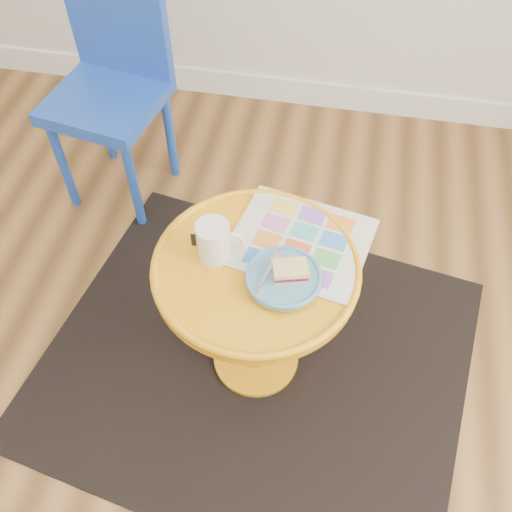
% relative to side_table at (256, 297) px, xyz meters
% --- Properties ---
extents(rug, '(1.47, 1.30, 0.01)m').
position_rel_side_table_xyz_m(rug, '(-0.00, 0.00, -0.36)').
color(rug, black).
rests_on(rug, ground).
extents(side_table, '(0.53, 0.53, 0.50)m').
position_rel_side_table_xyz_m(side_table, '(0.00, 0.00, 0.00)').
color(side_table, orange).
rests_on(side_table, ground).
extents(chair, '(0.42, 0.42, 0.83)m').
position_rel_side_table_xyz_m(chair, '(-0.65, 0.73, 0.12)').
color(chair, '#1C46B8').
rests_on(chair, ground).
extents(newspaper, '(0.40, 0.36, 0.01)m').
position_rel_side_table_xyz_m(newspaper, '(0.10, 0.10, 0.14)').
color(newspaper, silver).
rests_on(newspaper, side_table).
extents(mug, '(0.12, 0.08, 0.11)m').
position_rel_side_table_xyz_m(mug, '(-0.11, 0.01, 0.20)').
color(mug, white).
rests_on(mug, side_table).
extents(plate, '(0.19, 0.19, 0.02)m').
position_rel_side_table_xyz_m(plate, '(0.08, -0.04, 0.16)').
color(plate, '#528EAF').
rests_on(plate, newspaper).
extents(cake_slice, '(0.10, 0.08, 0.04)m').
position_rel_side_table_xyz_m(cake_slice, '(0.09, -0.03, 0.19)').
color(cake_slice, '#D3BC8C').
rests_on(cake_slice, plate).
extents(fork, '(0.05, 0.14, 0.00)m').
position_rel_side_table_xyz_m(fork, '(0.04, -0.03, 0.17)').
color(fork, silver).
rests_on(fork, plate).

